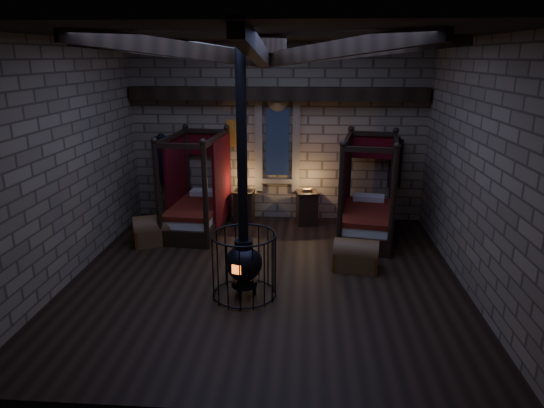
# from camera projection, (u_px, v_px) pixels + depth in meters

# --- Properties ---
(room) EXTENTS (7.02, 7.02, 4.29)m
(room) POSITION_uv_depth(u_px,v_px,m) (265.00, 65.00, 7.85)
(room) COLOR black
(room) RESTS_ON ground
(bed_left) EXTENTS (1.27, 2.20, 2.22)m
(bed_left) POSITION_uv_depth(u_px,v_px,m) (198.00, 207.00, 11.13)
(bed_left) COLOR black
(bed_left) RESTS_ON ground
(bed_right) EXTENTS (1.44, 2.28, 2.23)m
(bed_right) POSITION_uv_depth(u_px,v_px,m) (367.00, 213.00, 10.70)
(bed_right) COLOR black
(bed_right) RESTS_ON ground
(trunk_left) EXTENTS (1.03, 0.86, 0.65)m
(trunk_left) POSITION_uv_depth(u_px,v_px,m) (155.00, 231.00, 10.40)
(trunk_left) COLOR brown
(trunk_left) RESTS_ON ground
(trunk_right) EXTENTS (0.90, 0.65, 0.61)m
(trunk_right) POSITION_uv_depth(u_px,v_px,m) (356.00, 256.00, 9.14)
(trunk_right) COLOR brown
(trunk_right) RESTS_ON ground
(nightstand_left) EXTENTS (0.52, 0.50, 0.96)m
(nightstand_left) POSITION_uv_depth(u_px,v_px,m) (244.00, 206.00, 11.72)
(nightstand_left) COLOR black
(nightstand_left) RESTS_ON ground
(nightstand_right) EXTENTS (0.58, 0.56, 0.88)m
(nightstand_right) POSITION_uv_depth(u_px,v_px,m) (307.00, 208.00, 11.58)
(nightstand_right) COLOR black
(nightstand_right) RESTS_ON ground
(stove) EXTENTS (1.08, 1.08, 4.05)m
(stove) POSITION_uv_depth(u_px,v_px,m) (244.00, 260.00, 8.02)
(stove) COLOR black
(stove) RESTS_ON ground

